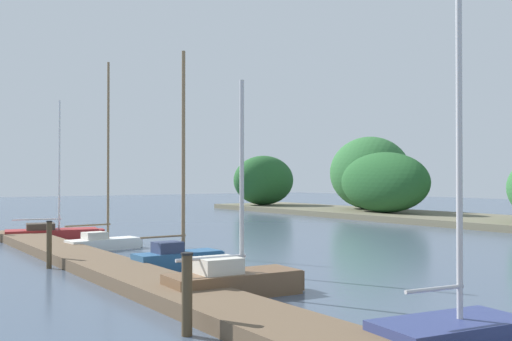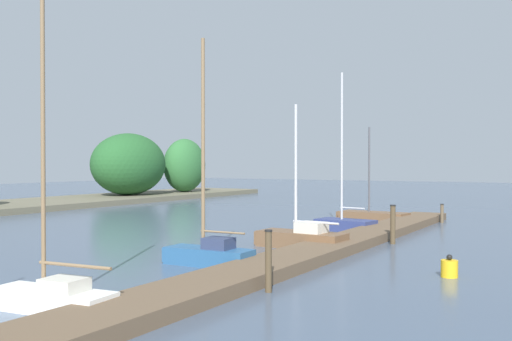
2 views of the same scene
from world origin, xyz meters
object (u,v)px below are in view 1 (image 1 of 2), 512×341
object	(u,v)px
sailboat_1	(105,239)
sailboat_4	(457,326)
sailboat_0	(55,232)
sailboat_3	(236,279)
mooring_piling_2	(187,294)
mooring_piling_1	(49,244)
sailboat_2	(180,254)

from	to	relation	value
sailboat_1	sailboat_4	bearing A→B (deg)	-95.43
sailboat_0	sailboat_3	world-z (taller)	sailboat_0
sailboat_0	mooring_piling_2	distance (m)	19.23
sailboat_0	mooring_piling_2	bearing A→B (deg)	-87.34
sailboat_3	sailboat_4	bearing A→B (deg)	-80.52
sailboat_3	mooring_piling_1	bearing A→B (deg)	113.43
sailboat_3	sailboat_1	bearing A→B (deg)	90.14
sailboat_3	sailboat_4	size ratio (longest dim) A/B	0.73
sailboat_1	sailboat_2	distance (m)	6.17
sailboat_0	sailboat_4	xyz separation A→B (m)	(22.30, 0.56, 0.07)
sailboat_2	sailboat_3	bearing A→B (deg)	-101.52
sailboat_1	sailboat_3	world-z (taller)	sailboat_1
sailboat_0	mooring_piling_1	bearing A→B (deg)	-95.12
sailboat_0	sailboat_3	xyz separation A→B (m)	(16.38, -0.09, 0.08)
sailboat_4	mooring_piling_1	xyz separation A→B (m)	(-12.97, -3.25, 0.37)
sailboat_1	sailboat_2	xyz separation A→B (m)	(6.16, 0.25, 0.06)
sailboat_2	sailboat_4	world-z (taller)	sailboat_4
sailboat_4	mooring_piling_1	world-z (taller)	sailboat_4
mooring_piling_1	sailboat_1	bearing A→B (deg)	140.50
mooring_piling_2	sailboat_2	bearing A→B (deg)	154.55
sailboat_4	mooring_piling_2	distance (m)	4.69
mooring_piling_2	sailboat_1	bearing A→B (deg)	166.46
sailboat_0	mooring_piling_2	xyz separation A→B (m)	(19.02, -2.77, 0.44)
sailboat_0	sailboat_2	bearing A→B (deg)	-75.42
sailboat_2	mooring_piling_1	size ratio (longest dim) A/B	4.58
sailboat_1	mooring_piling_1	distance (m)	5.01
sailboat_2	mooring_piling_1	xyz separation A→B (m)	(-2.31, -3.43, 0.29)
sailboat_4	sailboat_3	bearing A→B (deg)	103.46
sailboat_3	sailboat_0	bearing A→B (deg)	92.85
sailboat_0	sailboat_2	distance (m)	11.67
sailboat_0	mooring_piling_1	distance (m)	9.73
sailboat_1	sailboat_4	xyz separation A→B (m)	(16.82, 0.08, -0.03)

